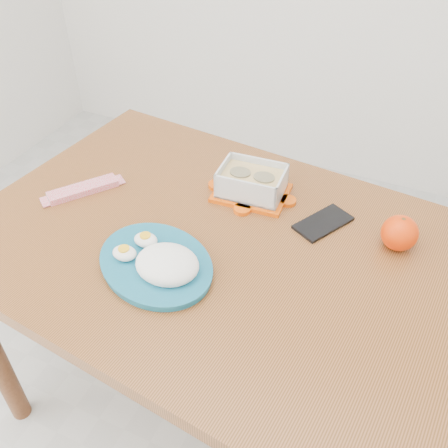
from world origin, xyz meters
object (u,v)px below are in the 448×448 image
at_px(dining_table, 224,270).
at_px(smartphone, 323,223).
at_px(orange_fruit, 400,233).
at_px(food_container, 252,182).
at_px(rice_plate, 159,262).

bearing_deg(dining_table, smartphone, 46.73).
bearing_deg(orange_fruit, smartphone, 177.13).
bearing_deg(food_container, smartphone, -14.57).
bearing_deg(dining_table, rice_plate, -117.40).
height_order(dining_table, smartphone, smartphone).
distance_m(orange_fruit, rice_plate, 0.56).
relative_size(dining_table, smartphone, 9.08).
relative_size(food_container, rice_plate, 0.52).
relative_size(dining_table, rice_plate, 3.51).
xyz_separation_m(orange_fruit, smartphone, (-0.18, 0.01, -0.04)).
xyz_separation_m(dining_table, orange_fruit, (0.38, 0.16, 0.14)).
distance_m(dining_table, orange_fruit, 0.43).
bearing_deg(rice_plate, orange_fruit, 56.99).
height_order(orange_fruit, rice_plate, orange_fruit).
height_order(dining_table, rice_plate, rice_plate).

